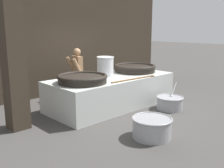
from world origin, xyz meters
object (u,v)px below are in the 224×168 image
object	(u,v)px
giant_wok_near	(82,78)
stock_pot	(105,66)
giant_wok_far	(135,68)
prep_bowl_vegetables	(170,102)
cook	(77,73)
prep_bowl_meat	(152,127)

from	to	relation	value
giant_wok_near	stock_pot	xyz separation A→B (m)	(1.04, 0.30, 0.18)
stock_pot	giant_wok_far	bearing A→B (deg)	-5.27
giant_wok_near	prep_bowl_vegetables	distance (m)	2.48
cook	prep_bowl_vegetables	distance (m)	2.85
giant_wok_near	cook	xyz separation A→B (m)	(0.72, 1.20, -0.09)
giant_wok_far	prep_bowl_vegetables	size ratio (longest dim) A/B	1.38
stock_pot	prep_bowl_meat	size ratio (longest dim) A/B	0.67
giant_wok_far	cook	xyz separation A→B (m)	(-1.46, 1.01, -0.10)
cook	prep_bowl_meat	xyz separation A→B (m)	(-0.58, -3.29, -0.63)
prep_bowl_vegetables	prep_bowl_meat	xyz separation A→B (m)	(-1.87, -0.83, 0.04)
giant_wok_near	giant_wok_far	bearing A→B (deg)	5.03
prep_bowl_vegetables	stock_pot	bearing A→B (deg)	121.99
cook	stock_pot	bearing A→B (deg)	121.23
giant_wok_near	stock_pot	bearing A→B (deg)	15.96
giant_wok_far	prep_bowl_vegetables	distance (m)	1.64
prep_bowl_vegetables	prep_bowl_meat	bearing A→B (deg)	-155.95
giant_wok_near	prep_bowl_vegetables	xyz separation A→B (m)	(2.01, -1.25, -0.75)
giant_wok_near	prep_bowl_vegetables	world-z (taller)	giant_wok_near
giant_wok_near	cook	world-z (taller)	cook
prep_bowl_vegetables	giant_wok_far	bearing A→B (deg)	83.10
giant_wok_far	prep_bowl_meat	xyz separation A→B (m)	(-2.04, -2.28, -0.73)
cook	prep_bowl_vegetables	size ratio (longest dim) A/B	1.70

